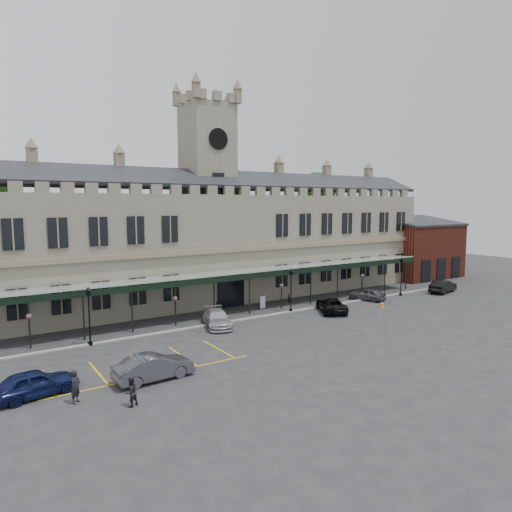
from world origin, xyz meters
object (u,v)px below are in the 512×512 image
car_left_a (34,383)px  sign_board (263,302)px  person_b (131,392)px  clock_tower (208,185)px  person_a (76,387)px  lamp_post_right (401,273)px  lamp_post_left (89,311)px  car_left_b (154,367)px  car_taxi (217,318)px  lamp_post_mid (291,286)px  station_building (209,244)px  car_van (331,305)px  car_right_b (443,286)px  traffic_cone (382,305)px  car_right_a (367,294)px

car_left_a → sign_board: bearing=-74.5°
person_b → clock_tower: bearing=-147.4°
sign_board → person_a: bearing=-163.1°
lamp_post_right → person_a: 40.62m
lamp_post_left → lamp_post_right: 36.15m
car_left_b → car_taxi: 12.87m
lamp_post_left → car_left_a: (-5.04, -8.11, -1.98)m
sign_board → lamp_post_right: bearing=-26.8°
car_taxi → lamp_post_right: bearing=17.8°
car_left_a → person_b: bearing=-145.8°
car_taxi → lamp_post_mid: bearing=22.2°
lamp_post_mid → person_b: (-20.72, -12.54, -1.90)m
station_building → person_b: size_ratio=36.92×
lamp_post_left → car_van: bearing=-5.1°
clock_tower → car_left_a: bearing=-138.3°
car_right_b → station_building: bearing=51.4°
car_left_a → clock_tower: bearing=-58.5°
lamp_post_left → car_taxi: bearing=-3.2°
sign_board → person_b: (-19.33, -15.60, 0.19)m
station_building → car_right_b: 29.62m
station_building → car_right_b: station_building is taller
traffic_cone → car_left_b: bearing=-168.4°
car_left_b → car_taxi: bearing=-49.5°
car_taxi → person_a: size_ratio=2.70×
car_left_b → lamp_post_left: bearing=6.7°
traffic_cone → car_van: size_ratio=0.14×
car_van → car_right_a: car_van is taller
car_left_b → car_right_a: (29.13, 9.29, -0.12)m
lamp_post_right → car_taxi: bearing=-179.9°
clock_tower → sign_board: size_ratio=19.29×
sign_board → lamp_post_mid: bearing=-80.4°
station_building → person_a: 28.84m
traffic_cone → car_right_b: car_right_b is taller
car_taxi → traffic_cone: bearing=7.7°
station_building → car_left_b: size_ratio=11.93×
lamp_post_mid → traffic_cone: 10.26m
sign_board → car_taxi: size_ratio=0.25×
lamp_post_left → car_left_b: bearing=-80.2°
car_right_a → car_right_b: car_right_b is taller
car_right_a → person_a: bearing=-3.6°
lamp_post_mid → car_right_a: 11.03m
lamp_post_right → person_a: (-39.39, -9.75, -1.83)m
car_right_a → car_right_b: (11.38, -1.98, 0.09)m
clock_tower → car_taxi: clock_tower is taller
lamp_post_mid → car_van: size_ratio=0.87×
station_building → lamp_post_mid: bearing=-69.2°
lamp_post_mid → sign_board: size_ratio=3.55×
car_left_a → car_right_a: 36.67m
clock_tower → lamp_post_mid: 15.28m
station_building → car_taxi: station_building is taller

